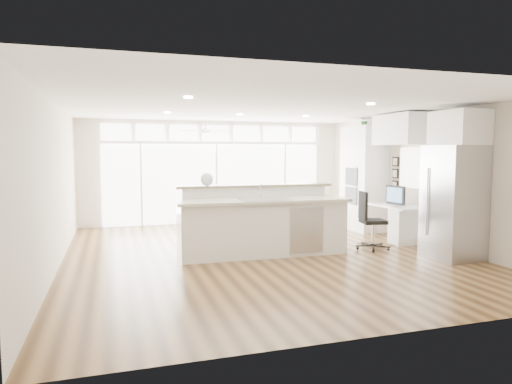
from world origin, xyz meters
name	(u,v)px	position (x,y,z in m)	size (l,w,h in m)	color
floor	(262,254)	(0.00, 0.00, -0.01)	(7.00, 8.00, 0.02)	#492F16
ceiling	(262,107)	(0.00, 0.00, 2.70)	(7.00, 8.00, 0.02)	white
wall_back	(216,172)	(0.00, 4.00, 1.35)	(7.00, 0.04, 2.70)	beige
wall_front	(387,205)	(0.00, -4.00, 1.35)	(7.00, 0.04, 2.70)	beige
wall_left	(56,185)	(-3.50, 0.00, 1.35)	(0.04, 8.00, 2.70)	beige
wall_right	(423,178)	(3.50, 0.00, 1.35)	(0.04, 8.00, 2.70)	beige
glass_wall	(216,183)	(0.00, 3.94, 1.05)	(5.80, 0.06, 2.08)	white
transom_row	(216,133)	(0.00, 3.94, 2.38)	(5.90, 0.06, 0.40)	white
desk_window	(413,168)	(3.46, 0.30, 1.55)	(0.04, 0.85, 0.85)	white
ceiling_fan	(205,127)	(-0.50, 2.80, 2.48)	(1.16, 1.16, 0.32)	white
recessed_lights	(259,109)	(0.00, 0.20, 2.68)	(3.40, 3.00, 0.02)	white
oven_cabinet	(363,178)	(3.17, 1.80, 1.25)	(0.64, 1.20, 2.50)	white
desk_nook	(398,223)	(3.13, 0.30, 0.38)	(0.72, 1.30, 0.76)	white
upper_cabinets	(402,130)	(3.17, 0.30, 2.35)	(0.64, 1.30, 0.64)	white
refrigerator	(453,202)	(3.11, -1.35, 1.00)	(0.76, 0.90, 2.00)	#AFAFB4
fridge_cabinet	(459,128)	(3.17, -1.35, 2.30)	(0.64, 0.90, 0.60)	white
framed_photos	(395,174)	(3.46, 0.92, 1.40)	(0.06, 0.22, 0.80)	black
kitchen_island	(262,221)	(-0.03, -0.08, 0.63)	(3.17, 1.20, 1.26)	white
rug	(381,243)	(2.62, 0.12, 0.01)	(0.82, 0.59, 0.01)	#3A2612
office_chair	(373,221)	(2.16, -0.30, 0.56)	(0.58, 0.54, 1.12)	black
fishbowl	(207,179)	(-0.97, 0.34, 1.38)	(0.24, 0.24, 0.24)	silver
monitor	(395,195)	(3.05, 0.30, 0.98)	(0.09, 0.53, 0.44)	black
keyboard	(388,205)	(2.88, 0.30, 0.77)	(0.13, 0.34, 0.02)	silver
potted_plant	(365,122)	(3.17, 1.80, 2.61)	(0.25, 0.28, 0.22)	#2B5C27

